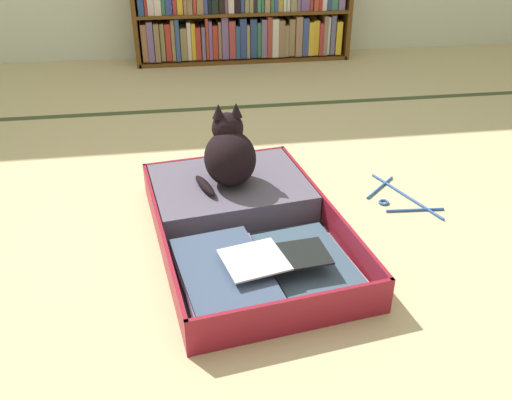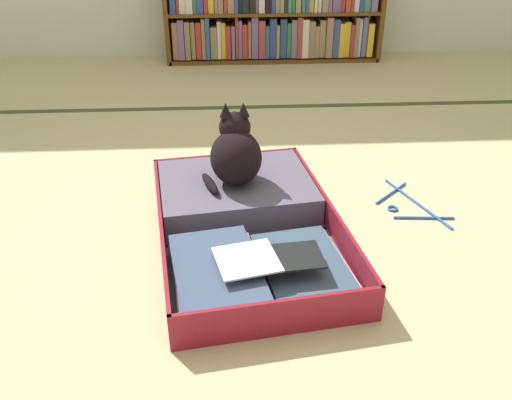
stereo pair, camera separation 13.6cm
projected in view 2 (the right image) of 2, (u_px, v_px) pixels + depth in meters
ground_plane at (251, 237)px, 1.85m from camera, size 10.00×10.00×0.00m
tatami_border at (239, 107)px, 2.96m from camera, size 4.80×0.05×0.00m
bookshelf at (273, 14)px, 3.65m from camera, size 1.48×0.25×0.66m
open_suitcase at (242, 218)px, 1.86m from camera, size 0.71×1.00×0.12m
black_cat at (235, 153)px, 1.90m from camera, size 0.23×0.23×0.29m
clothes_hanger at (409, 205)px, 2.03m from camera, size 0.26×0.38×0.01m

